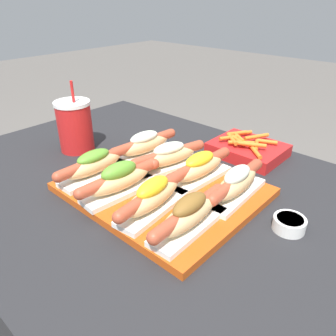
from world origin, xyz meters
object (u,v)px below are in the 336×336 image
object	(u,v)px
hot_dog_3	(189,214)
hot_dog_4	(144,145)
hot_dog_0	(94,165)
sauce_bowl	(289,223)
serving_tray	(162,189)
drink_cup	(75,126)
hot_dog_7	(236,183)
fries_basket	(248,149)
hot_dog_1	(120,180)
hot_dog_6	(199,168)
hot_dog_2	(153,196)
hot_dog_5	(169,156)

from	to	relation	value
hot_dog_3	hot_dog_4	xyz separation A→B (m)	(-0.29, 0.17, -0.00)
hot_dog_0	hot_dog_3	size ratio (longest dim) A/B	1.00
hot_dog_0	sauce_bowl	size ratio (longest dim) A/B	3.48
sauce_bowl	hot_dog_3	bearing A→B (deg)	-132.01
serving_tray	drink_cup	xyz separation A→B (m)	(-0.36, 0.00, 0.07)
hot_dog_7	fries_basket	bearing A→B (deg)	114.08
hot_dog_1	sauce_bowl	bearing A→B (deg)	25.28
hot_dog_4	hot_dog_6	xyz separation A→B (m)	(0.19, -0.00, 0.00)
hot_dog_7	hot_dog_3	bearing A→B (deg)	-91.57
hot_dog_1	sauce_bowl	xyz separation A→B (m)	(0.33, 0.16, -0.04)
drink_cup	hot_dog_3	bearing A→B (deg)	-9.73
hot_dog_2	hot_dog_4	distance (m)	0.26
serving_tray	hot_dog_2	distance (m)	0.11
hot_dog_1	sauce_bowl	distance (m)	0.37
hot_dog_2	hot_dog_3	world-z (taller)	same
hot_dog_2	hot_dog_4	bearing A→B (deg)	139.74
hot_dog_2	fries_basket	size ratio (longest dim) A/B	1.13
hot_dog_2	hot_dog_3	size ratio (longest dim) A/B	1.00
serving_tray	hot_dog_7	bearing A→B (deg)	27.08
hot_dog_2	hot_dog_1	bearing A→B (deg)	-178.56
sauce_bowl	hot_dog_1	bearing A→B (deg)	-154.72
fries_basket	serving_tray	bearing A→B (deg)	-97.97
drink_cup	serving_tray	bearing A→B (deg)	-0.80
hot_dog_4	fries_basket	size ratio (longest dim) A/B	1.13
hot_dog_6	hot_dog_7	size ratio (longest dim) A/B	1.00
hot_dog_0	hot_dog_7	bearing A→B (deg)	27.28
serving_tray	hot_dog_2	bearing A→B (deg)	-57.85
drink_cup	hot_dog_7	bearing A→B (deg)	8.10
hot_dog_1	fries_basket	size ratio (longest dim) A/B	1.13
hot_dog_5	drink_cup	world-z (taller)	drink_cup
hot_dog_1	fries_basket	distance (m)	0.41
hot_dog_6	hot_dog_2	bearing A→B (deg)	-87.77
hot_dog_1	hot_dog_7	size ratio (longest dim) A/B	1.00
hot_dog_0	hot_dog_5	bearing A→B (deg)	56.28
hot_dog_7	drink_cup	world-z (taller)	drink_cup
hot_dog_3	hot_dog_1	bearing A→B (deg)	-178.38
hot_dog_2	serving_tray	bearing A→B (deg)	122.15
drink_cup	hot_dog_0	bearing A→B (deg)	-22.48
serving_tray	hot_dog_6	world-z (taller)	hot_dog_6
hot_dog_5	hot_dog_1	bearing A→B (deg)	-90.17
hot_dog_2	hot_dog_0	bearing A→B (deg)	178.66
hot_dog_3	hot_dog_7	size ratio (longest dim) A/B	1.00
hot_dog_1	hot_dog_2	bearing A→B (deg)	1.44
hot_dog_5	sauce_bowl	bearing A→B (deg)	-1.19
hot_dog_1	sauce_bowl	size ratio (longest dim) A/B	3.47
hot_dog_5	hot_dog_6	world-z (taller)	same
hot_dog_0	hot_dog_6	distance (m)	0.26
hot_dog_6	fries_basket	distance (m)	0.24
hot_dog_1	hot_dog_7	distance (m)	0.26
hot_dog_1	hot_dog_4	bearing A→B (deg)	119.70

